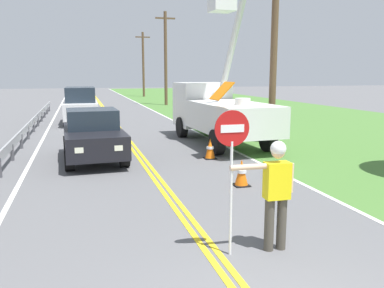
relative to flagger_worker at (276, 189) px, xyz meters
The scene contains 16 objects.
grass_verge_right 20.36m from the flagger_worker, 58.67° to the left, with size 16.00×110.00×0.01m, color #477533.
centerline_yellow_left 17.44m from the flagger_worker, 93.68° to the left, with size 0.11×110.00×0.01m, color yellow.
centerline_yellow_right 17.43m from the flagger_worker, 93.09° to the left, with size 0.11×110.00×0.01m, color yellow.
edge_line_right 17.59m from the flagger_worker, 81.57° to the left, with size 0.12×110.00×0.01m, color silver.
edge_line_left 18.01m from the flagger_worker, 104.91° to the left, with size 0.12×110.00×0.01m, color silver.
flagger_worker is the anchor object (origin of this frame).
stop_sign_paddle 1.02m from the flagger_worker, behind, with size 0.56×0.04×2.33m.
utility_bucket_truck 10.51m from the flagger_worker, 75.79° to the left, with size 2.67×6.90×6.08m.
oncoming_sedan_nearest 8.36m from the flagger_worker, 108.09° to the left, with size 2.05×4.17×1.70m.
oncoming_suv_second 18.77m from the flagger_worker, 98.88° to the left, with size 1.99×4.64×2.10m.
utility_pole_near 10.86m from the flagger_worker, 63.46° to the left, with size 1.80×0.28×7.60m.
utility_pole_mid 31.16m from the flagger_worker, 81.15° to the left, with size 1.80×0.28×8.33m.
utility_pole_far 45.15m from the flagger_worker, 83.70° to the left, with size 1.80×0.28×7.90m.
traffic_cone_lead 3.88m from the flagger_worker, 75.36° to the left, with size 0.40×0.40×0.70m.
traffic_cone_mid 7.22m from the flagger_worker, 80.12° to the left, with size 0.40×0.40×0.70m.
guardrail_left_shoulder 13.10m from the flagger_worker, 113.54° to the left, with size 0.10×32.00×0.71m.
Camera 1 is at (-1.97, -2.97, 2.88)m, focal length 37.31 mm.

